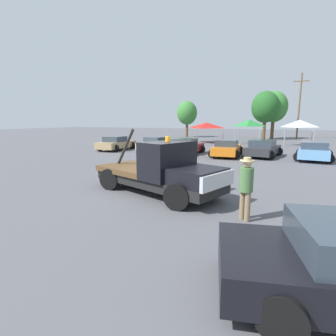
% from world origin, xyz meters
% --- Properties ---
extents(ground_plane, '(160.00, 160.00, 0.00)m').
position_xyz_m(ground_plane, '(0.00, 0.00, 0.00)').
color(ground_plane, '#545459').
extents(tow_truck, '(5.95, 3.58, 2.51)m').
position_xyz_m(tow_truck, '(0.32, -0.11, 0.90)').
color(tow_truck, black).
rests_on(tow_truck, ground).
extents(person_near_truck, '(0.41, 0.41, 1.84)m').
position_xyz_m(person_near_truck, '(3.63, -1.49, 1.08)').
color(person_near_truck, '#847051').
rests_on(person_near_truck, ground).
extents(parked_car_tan, '(2.56, 4.43, 1.34)m').
position_xyz_m(parked_car_tan, '(-10.62, 11.97, 0.65)').
color(parked_car_tan, tan).
rests_on(parked_car_tan, ground).
extents(parked_car_cream, '(2.77, 4.41, 1.34)m').
position_xyz_m(parked_car_cream, '(-6.60, 12.81, 0.65)').
color(parked_car_cream, beige).
rests_on(parked_car_cream, ground).
extents(parked_car_maroon, '(2.52, 4.41, 1.34)m').
position_xyz_m(parked_car_maroon, '(-3.35, 11.86, 0.65)').
color(parked_car_maroon, maroon).
rests_on(parked_car_maroon, ground).
extents(parked_car_orange, '(2.62, 4.62, 1.34)m').
position_xyz_m(parked_car_orange, '(0.13, 12.02, 0.65)').
color(parked_car_orange, orange).
rests_on(parked_car_orange, ground).
extents(parked_car_charcoal, '(2.92, 4.47, 1.34)m').
position_xyz_m(parked_car_charcoal, '(2.77, 12.89, 0.65)').
color(parked_car_charcoal, '#2D2D33').
rests_on(parked_car_charcoal, ground).
extents(parked_car_skyblue, '(2.74, 4.43, 1.34)m').
position_xyz_m(parked_car_skyblue, '(6.32, 12.65, 0.65)').
color(parked_car_skyblue, '#669ED1').
rests_on(parked_car_skyblue, ground).
extents(canopy_tent_red, '(3.66, 3.66, 2.59)m').
position_xyz_m(canopy_tent_red, '(-5.26, 24.19, 2.22)').
color(canopy_tent_red, '#9E9EA3').
rests_on(canopy_tent_red, ground).
extents(canopy_tent_green, '(2.90, 2.90, 2.97)m').
position_xyz_m(canopy_tent_green, '(0.02, 24.73, 2.54)').
color(canopy_tent_green, '#9E9EA3').
rests_on(canopy_tent_green, ground).
extents(canopy_tent_white, '(2.90, 2.90, 2.91)m').
position_xyz_m(canopy_tent_white, '(5.53, 24.12, 2.50)').
color(canopy_tent_white, '#9E9EA3').
rests_on(canopy_tent_white, ground).
extents(tree_left, '(3.41, 3.41, 6.09)m').
position_xyz_m(tree_left, '(-11.60, 33.80, 4.08)').
color(tree_left, brown).
rests_on(tree_left, ground).
extents(tree_center, '(3.99, 3.99, 7.12)m').
position_xyz_m(tree_center, '(1.02, 33.15, 4.78)').
color(tree_center, brown).
rests_on(tree_center, ground).
extents(tree_right, '(4.10, 4.10, 7.32)m').
position_xyz_m(tree_right, '(2.04, 35.62, 4.91)').
color(tree_right, brown).
rests_on(tree_right, ground).
extents(traffic_cone, '(0.40, 0.40, 0.55)m').
position_xyz_m(traffic_cone, '(2.07, 3.04, 0.25)').
color(traffic_cone, black).
rests_on(traffic_cone, ground).
extents(utility_pole, '(2.20, 0.24, 9.87)m').
position_xyz_m(utility_pole, '(5.59, 36.91, 5.20)').
color(utility_pole, brown).
rests_on(utility_pole, ground).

